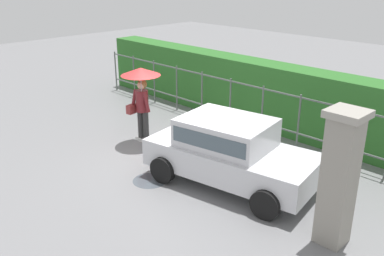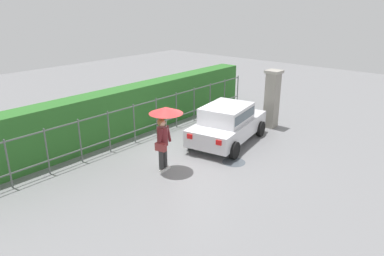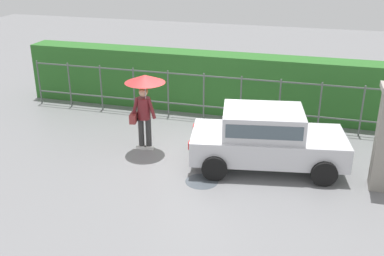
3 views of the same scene
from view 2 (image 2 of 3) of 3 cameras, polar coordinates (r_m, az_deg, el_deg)
The scene contains 7 objects.
ground_plane at distance 12.46m, azimuth 0.39°, elevation -4.35°, with size 40.00×40.00×0.00m, color slate.
car at distance 13.33m, azimuth 5.67°, elevation 0.90°, with size 3.93×2.36×1.48m.
pedestrian at distance 10.84m, azimuth -4.43°, elevation 0.73°, with size 1.04×1.04×2.08m.
gate_pillar at distance 15.23m, azimuth 12.66°, elevation 4.62°, with size 0.60×0.60×2.42m.
fence_section at distance 13.81m, azimuth -7.42°, elevation 1.59°, with size 12.74×0.05×1.50m.
hedge_row at distance 14.44m, azimuth -9.91°, elevation 2.79°, with size 13.69×0.90×1.90m, color #2D6B28.
puddle_near at distance 12.01m, azimuth 6.69°, elevation -5.43°, with size 0.77×0.77×0.00m, color #4C545B.
Camera 2 is at (-8.71, -7.32, 5.07)m, focal length 33.40 mm.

